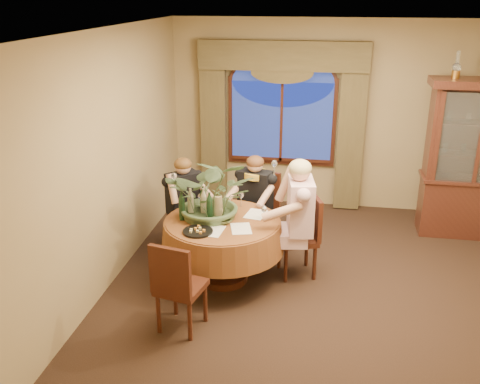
% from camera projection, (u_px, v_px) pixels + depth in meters
% --- Properties ---
extents(floor, '(5.00, 5.00, 0.00)m').
position_uv_depth(floor, '(310.00, 284.00, 6.13)').
color(floor, black).
rests_on(floor, ground).
extents(wall_back, '(4.50, 0.00, 4.50)m').
position_uv_depth(wall_back, '(322.00, 116.00, 7.93)').
color(wall_back, '#947D50').
rests_on(wall_back, ground).
extents(ceiling, '(5.00, 5.00, 0.00)m').
position_uv_depth(ceiling, '(323.00, 30.00, 5.13)').
color(ceiling, white).
rests_on(ceiling, wall_back).
extents(window, '(1.62, 0.10, 1.32)m').
position_uv_depth(window, '(281.00, 122.00, 8.00)').
color(window, navy).
rests_on(window, wall_back).
extents(arched_transom, '(1.60, 0.06, 0.44)m').
position_uv_depth(arched_transom, '(283.00, 69.00, 7.72)').
color(arched_transom, navy).
rests_on(arched_transom, wall_back).
extents(drapery_left, '(0.38, 0.14, 2.32)m').
position_uv_depth(drapery_left, '(214.00, 128.00, 8.16)').
color(drapery_left, '#4A4024').
rests_on(drapery_left, floor).
extents(drapery_right, '(0.38, 0.14, 2.32)m').
position_uv_depth(drapery_right, '(351.00, 134.00, 7.83)').
color(drapery_right, '#4A4024').
rests_on(drapery_right, floor).
extents(swag_valance, '(2.45, 0.16, 0.42)m').
position_uv_depth(swag_valance, '(283.00, 56.00, 7.58)').
color(swag_valance, '#4A4024').
rests_on(swag_valance, wall_back).
extents(dining_table, '(1.60, 1.60, 0.75)m').
position_uv_depth(dining_table, '(223.00, 250.00, 6.10)').
color(dining_table, maroon).
rests_on(dining_table, floor).
extents(china_cabinet, '(1.31, 0.52, 2.11)m').
position_uv_depth(china_cabinet, '(473.00, 160.00, 7.02)').
color(china_cabinet, '#361711').
rests_on(china_cabinet, floor).
extents(oil_lamp_left, '(0.11, 0.11, 0.34)m').
position_uv_depth(oil_lamp_left, '(457.00, 65.00, 6.65)').
color(oil_lamp_left, '#A5722D').
rests_on(oil_lamp_left, china_cabinet).
extents(chair_right, '(0.53, 0.53, 0.96)m').
position_uv_depth(chair_right, '(297.00, 237.00, 6.19)').
color(chair_right, black).
rests_on(chair_right, floor).
extents(chair_back_right, '(0.52, 0.52, 0.96)m').
position_uv_depth(chair_back_right, '(259.00, 212.00, 6.88)').
color(chair_back_right, black).
rests_on(chair_back_right, floor).
extents(chair_back, '(0.59, 0.59, 0.96)m').
position_uv_depth(chair_back, '(188.00, 215.00, 6.77)').
color(chair_back, black).
rests_on(chair_back, floor).
extents(chair_front_left, '(0.50, 0.50, 0.96)m').
position_uv_depth(chair_front_left, '(181.00, 285.00, 5.19)').
color(chair_front_left, black).
rests_on(chair_front_left, floor).
extents(person_pink, '(0.56, 0.60, 1.47)m').
position_uv_depth(person_pink, '(300.00, 222.00, 5.96)').
color(person_pink, '#CFA7AE').
rests_on(person_pink, floor).
extents(person_back, '(0.61, 0.61, 1.26)m').
position_uv_depth(person_back, '(184.00, 205.00, 6.68)').
color(person_back, black).
rests_on(person_back, floor).
extents(person_scarf, '(0.56, 0.53, 1.28)m').
position_uv_depth(person_scarf, '(255.00, 204.00, 6.72)').
color(person_scarf, black).
rests_on(person_scarf, floor).
extents(stoneware_vase, '(0.14, 0.14, 0.25)m').
position_uv_depth(stoneware_vase, '(218.00, 206.00, 6.01)').
color(stoneware_vase, tan).
rests_on(stoneware_vase, dining_table).
extents(centerpiece_plant, '(0.99, 1.10, 0.86)m').
position_uv_depth(centerpiece_plant, '(213.00, 163.00, 5.85)').
color(centerpiece_plant, '#455E3A').
rests_on(centerpiece_plant, dining_table).
extents(olive_bowl, '(0.16, 0.16, 0.05)m').
position_uv_depth(olive_bowl, '(224.00, 221.00, 5.88)').
color(olive_bowl, '#475329').
rests_on(olive_bowl, dining_table).
extents(cheese_platter, '(0.32, 0.32, 0.02)m').
position_uv_depth(cheese_platter, '(198.00, 231.00, 5.66)').
color(cheese_platter, black).
rests_on(cheese_platter, dining_table).
extents(wine_bottle_0, '(0.07, 0.07, 0.33)m').
position_uv_depth(wine_bottle_0, '(191.00, 202.00, 6.02)').
color(wine_bottle_0, tan).
rests_on(wine_bottle_0, dining_table).
extents(wine_bottle_1, '(0.07, 0.07, 0.33)m').
position_uv_depth(wine_bottle_1, '(203.00, 200.00, 6.10)').
color(wine_bottle_1, black).
rests_on(wine_bottle_1, dining_table).
extents(wine_bottle_2, '(0.07, 0.07, 0.33)m').
position_uv_depth(wine_bottle_2, '(210.00, 206.00, 5.91)').
color(wine_bottle_2, black).
rests_on(wine_bottle_2, dining_table).
extents(wine_bottle_3, '(0.07, 0.07, 0.33)m').
position_uv_depth(wine_bottle_3, '(204.00, 202.00, 6.02)').
color(wine_bottle_3, tan).
rests_on(wine_bottle_3, dining_table).
extents(wine_bottle_4, '(0.07, 0.07, 0.33)m').
position_uv_depth(wine_bottle_4, '(182.00, 206.00, 5.92)').
color(wine_bottle_4, black).
rests_on(wine_bottle_4, dining_table).
extents(tasting_paper_0, '(0.28, 0.35, 0.00)m').
position_uv_depth(tasting_paper_0, '(241.00, 229.00, 5.74)').
color(tasting_paper_0, white).
rests_on(tasting_paper_0, dining_table).
extents(tasting_paper_1, '(0.26, 0.33, 0.00)m').
position_uv_depth(tasting_paper_1, '(256.00, 214.00, 6.11)').
color(tasting_paper_1, white).
rests_on(tasting_paper_1, dining_table).
extents(tasting_paper_2, '(0.24, 0.32, 0.00)m').
position_uv_depth(tasting_paper_2, '(213.00, 231.00, 5.69)').
color(tasting_paper_2, white).
rests_on(tasting_paper_2, dining_table).
extents(wine_glass_person_pink, '(0.07, 0.07, 0.18)m').
position_uv_depth(wine_glass_person_pink, '(264.00, 213.00, 5.93)').
color(wine_glass_person_pink, silver).
rests_on(wine_glass_person_pink, dining_table).
extents(wine_glass_person_back, '(0.07, 0.07, 0.18)m').
position_uv_depth(wine_glass_person_back, '(201.00, 200.00, 6.28)').
color(wine_glass_person_back, silver).
rests_on(wine_glass_person_back, dining_table).
extents(wine_glass_person_scarf, '(0.07, 0.07, 0.18)m').
position_uv_depth(wine_glass_person_scarf, '(241.00, 199.00, 6.32)').
color(wine_glass_person_scarf, silver).
rests_on(wine_glass_person_scarf, dining_table).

